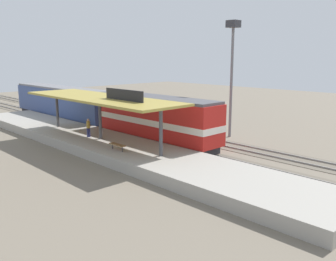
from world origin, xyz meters
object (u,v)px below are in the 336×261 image
platform_bench (117,145)px  light_mast (232,55)px  passenger_carriage_single (61,103)px  locomotive (155,119)px  person_waiting (88,127)px

platform_bench → light_mast: size_ratio=0.15×
light_mast → platform_bench: bearing=176.7°
platform_bench → passenger_carriage_single: bearing=73.4°
platform_bench → locomotive: locomotive is taller
platform_bench → light_mast: (13.80, -0.79, 7.05)m
locomotive → light_mast: 10.27m
passenger_carriage_single → person_waiting: size_ratio=11.70×
platform_bench → person_waiting: size_ratio=0.99×
locomotive → passenger_carriage_single: 18.00m
platform_bench → locomotive: (6.00, 2.18, 1.07)m
platform_bench → light_mast: 15.52m
locomotive → passenger_carriage_single: bearing=90.0°
platform_bench → light_mast: bearing=-3.3°
locomotive → person_waiting: size_ratio=8.44×
platform_bench → person_waiting: bearing=80.1°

